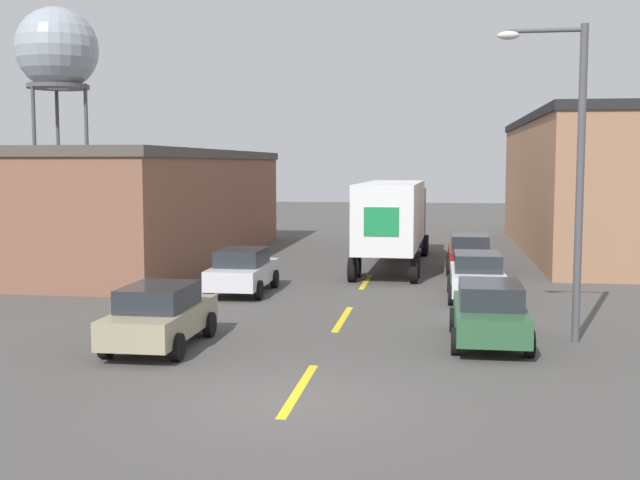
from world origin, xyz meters
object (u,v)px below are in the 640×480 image
at_px(parked_car_left_far, 243,270).
at_px(parked_car_right_mid, 477,275).
at_px(semi_truck, 394,216).
at_px(parked_car_right_far, 469,253).
at_px(parked_car_right_near, 489,312).
at_px(water_tower, 57,51).
at_px(parked_car_left_near, 160,315).
at_px(street_lamp, 571,161).

bearing_deg(parked_car_left_far, parked_car_right_mid, -0.55).
bearing_deg(semi_truck, parked_car_right_mid, -67.70).
distance_m(semi_truck, parked_car_right_mid, 9.37).
xyz_separation_m(semi_truck, parked_car_right_far, (3.30, -1.66, -1.43)).
relative_size(semi_truck, parked_car_right_far, 2.89).
bearing_deg(parked_car_right_near, semi_truck, 101.99).
distance_m(parked_car_right_far, water_tower, 39.66).
bearing_deg(parked_car_left_near, parked_car_right_far, 62.06).
distance_m(parked_car_left_near, street_lamp, 11.11).
height_order(parked_car_left_far, street_lamp, street_lamp).
xyz_separation_m(parked_car_right_near, parked_car_left_near, (-8.21, -1.61, 0.00)).
bearing_deg(water_tower, parked_car_left_far, -54.19).
xyz_separation_m(parked_car_right_near, parked_car_right_mid, (0.00, 6.88, 0.00)).
bearing_deg(parked_car_right_near, parked_car_right_mid, 90.00).
xyz_separation_m(parked_car_left_far, water_tower, (-21.64, 30.00, 12.20)).
xyz_separation_m(parked_car_left_far, parked_car_left_near, (0.00, -8.57, 0.00)).
bearing_deg(parked_car_right_near, street_lamp, 15.87).
relative_size(semi_truck, parked_car_left_near, 2.89).
height_order(parked_car_right_near, water_tower, water_tower).
bearing_deg(parked_car_right_far, semi_truck, 153.24).
relative_size(parked_car_left_near, parked_car_right_mid, 1.00).
bearing_deg(parked_car_right_mid, parked_car_right_far, 90.00).
xyz_separation_m(semi_truck, water_tower, (-26.55, 21.43, 10.77)).
xyz_separation_m(parked_car_right_far, street_lamp, (1.99, -13.31, 3.84)).
xyz_separation_m(semi_truck, parked_car_left_far, (-4.91, -8.57, -1.43)).
bearing_deg(semi_truck, parked_car_left_far, -118.39).
relative_size(semi_truck, street_lamp, 1.55).
xyz_separation_m(semi_truck, street_lamp, (5.29, -14.97, 2.41)).
height_order(semi_truck, parked_car_right_near, semi_truck).
xyz_separation_m(parked_car_left_far, parked_car_right_far, (8.21, 6.91, 0.00)).
xyz_separation_m(parked_car_right_mid, street_lamp, (1.99, -6.32, 3.84)).
relative_size(semi_truck, parked_car_right_near, 2.89).
distance_m(parked_car_left_far, parked_car_right_mid, 8.21).
bearing_deg(street_lamp, parked_car_left_near, -167.95).
bearing_deg(water_tower, parked_car_right_near, -51.08).
relative_size(parked_car_right_mid, water_tower, 0.27).
height_order(parked_car_left_near, parked_car_right_mid, same).
bearing_deg(parked_car_left_near, semi_truck, 74.02).
xyz_separation_m(semi_truck, parked_car_right_mid, (3.30, -8.65, -1.43)).
bearing_deg(parked_car_left_near, street_lamp, 12.05).
distance_m(parked_car_right_near, street_lamp, 4.36).
xyz_separation_m(parked_car_left_near, water_tower, (-21.64, 38.57, 12.20)).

